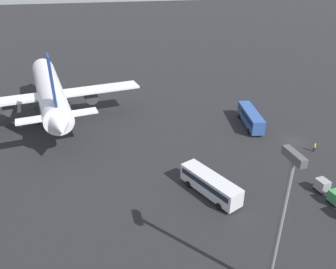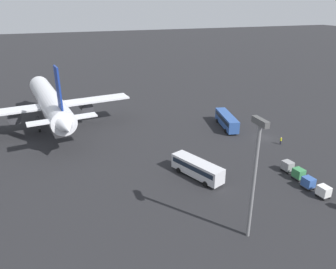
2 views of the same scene
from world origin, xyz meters
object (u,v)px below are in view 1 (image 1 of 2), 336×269
at_px(airplane, 50,91).
at_px(shuttle_bus_near, 251,117).
at_px(shuttle_bus_far, 210,184).
at_px(cargo_cart_green, 336,197).
at_px(worker_person, 314,147).
at_px(cargo_cart_grey, 322,185).

height_order(airplane, shuttle_bus_near, airplane).
height_order(shuttle_bus_far, cargo_cart_green, shuttle_bus_far).
bearing_deg(airplane, shuttle_bus_far, -153.27).
relative_size(shuttle_bus_near, worker_person, 7.11).
xyz_separation_m(airplane, cargo_cart_green, (-41.98, -41.12, -5.70)).
height_order(airplane, cargo_cart_grey, airplane).
height_order(worker_person, cargo_cart_grey, cargo_cart_grey).
distance_m(shuttle_bus_near, shuttle_bus_far, 27.19).
bearing_deg(shuttle_bus_near, airplane, 82.65).
bearing_deg(airplane, cargo_cart_grey, -141.23).
distance_m(cargo_cart_green, cargo_cart_grey, 3.12).
distance_m(shuttle_bus_near, cargo_cart_green, 27.73).
bearing_deg(cargo_cart_grey, worker_person, -32.01).
height_order(shuttle_bus_near, cargo_cart_grey, shuttle_bus_near).
relative_size(shuttle_bus_near, cargo_cart_green, 5.74).
bearing_deg(shuttle_bus_far, shuttle_bus_near, -62.51).
bearing_deg(shuttle_bus_far, cargo_cart_grey, -124.97).
height_order(airplane, worker_person, airplane).
bearing_deg(worker_person, cargo_cart_grey, 147.99).
bearing_deg(shuttle_bus_near, worker_person, -143.72).
xyz_separation_m(shuttle_bus_far, cargo_cart_grey, (-3.85, -17.01, -0.73)).
bearing_deg(worker_person, cargo_cart_green, 153.86).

